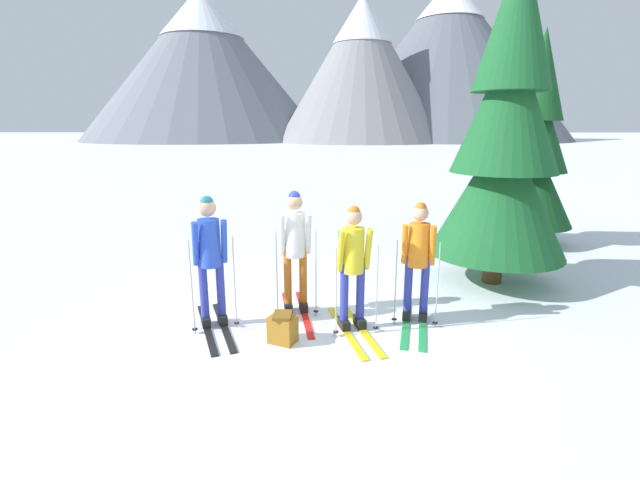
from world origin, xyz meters
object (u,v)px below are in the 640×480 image
(pine_tree_near, at_px, (533,150))
(skier_in_white, at_px, (295,247))
(skier_in_orange, at_px, (418,256))
(backpack_on_snow_front, at_px, (283,328))
(skier_in_yellow, at_px, (353,261))
(skier_in_blue, at_px, (210,254))
(pine_tree_mid, at_px, (505,138))

(pine_tree_near, bearing_deg, skier_in_white, -140.13)
(skier_in_orange, bearing_deg, backpack_on_snow_front, -157.53)
(skier_in_yellow, height_order, backpack_on_snow_front, skier_in_yellow)
(skier_in_white, xyz_separation_m, skier_in_orange, (1.67, -0.23, -0.05))
(skier_in_white, bearing_deg, skier_in_blue, -156.52)
(pine_tree_near, xyz_separation_m, pine_tree_mid, (-1.64, -2.73, 0.32))
(skier_in_orange, bearing_deg, skier_in_blue, -174.99)
(skier_in_blue, relative_size, pine_tree_near, 0.38)
(skier_in_blue, distance_m, skier_in_yellow, 1.86)
(pine_tree_near, distance_m, backpack_on_snow_front, 7.37)
(skier_in_yellow, height_order, pine_tree_mid, pine_tree_mid)
(pine_tree_near, bearing_deg, backpack_on_snow_front, -134.68)
(skier_in_yellow, distance_m, backpack_on_snow_front, 1.22)
(backpack_on_snow_front, bearing_deg, skier_in_blue, 153.74)
(skier_in_blue, relative_size, pine_tree_mid, 0.33)
(skier_in_blue, distance_m, backpack_on_snow_front, 1.36)
(skier_in_orange, bearing_deg, skier_in_yellow, -161.86)
(skier_in_yellow, relative_size, backpack_on_snow_front, 4.24)
(skier_in_blue, distance_m, pine_tree_mid, 4.93)
(skier_in_yellow, distance_m, pine_tree_mid, 3.47)
(skier_in_white, relative_size, pine_tree_near, 0.38)
(skier_in_blue, xyz_separation_m, skier_in_orange, (2.74, 0.24, -0.08))
(skier_in_blue, relative_size, skier_in_orange, 1.04)
(skier_in_blue, height_order, pine_tree_mid, pine_tree_mid)
(skier_in_yellow, xyz_separation_m, backpack_on_snow_front, (-0.87, -0.44, -0.74))
(skier_in_orange, bearing_deg, pine_tree_mid, 45.03)
(skier_in_yellow, height_order, skier_in_orange, skier_in_yellow)
(skier_in_white, xyz_separation_m, pine_tree_mid, (3.27, 1.38, 1.45))
(skier_in_white, xyz_separation_m, backpack_on_snow_front, (-0.09, -0.95, -0.78))
(backpack_on_snow_front, bearing_deg, skier_in_yellow, 26.65)
(skier_in_white, bearing_deg, pine_tree_near, 39.87)
(skier_in_white, xyz_separation_m, pine_tree_near, (4.91, 4.10, 1.14))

